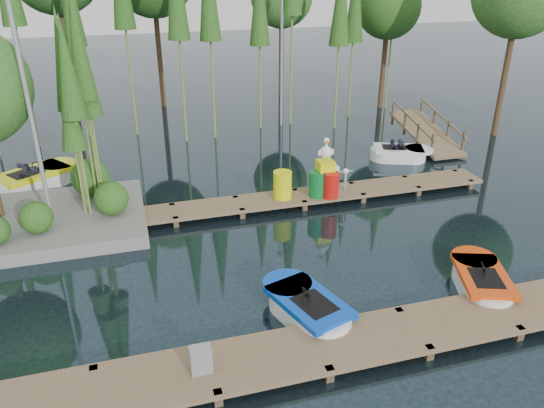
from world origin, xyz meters
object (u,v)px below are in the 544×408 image
object	(u,v)px
boat_yellow_far	(35,179)
drum_cluster	(326,178)
yellow_barrel	(283,185)
boat_blue	(307,309)
island	(5,123)
boat_red	(481,282)
utility_cabinet	(201,359)

from	to	relation	value
boat_yellow_far	drum_cluster	world-z (taller)	drum_cluster
yellow_barrel	drum_cluster	bearing A→B (deg)	-6.08
boat_yellow_far	drum_cluster	size ratio (longest dim) A/B	1.66
boat_blue	drum_cluster	bearing A→B (deg)	47.36
boat_yellow_far	drum_cluster	bearing A→B (deg)	-38.45
island	drum_cluster	world-z (taller)	island
island	boat_red	size ratio (longest dim) A/B	2.53
boat_red	yellow_barrel	distance (m)	6.71
utility_cabinet	yellow_barrel	xyz separation A→B (m)	(3.76, 7.00, 0.20)
boat_blue	boat_red	xyz separation A→B (m)	(4.38, -0.16, -0.01)
boat_red	utility_cabinet	world-z (taller)	utility_cabinet
boat_red	utility_cabinet	xyz separation A→B (m)	(-6.96, -1.12, 0.31)
yellow_barrel	drum_cluster	distance (m)	1.43
boat_blue	drum_cluster	distance (m)	6.18
island	drum_cluster	bearing A→B (deg)	-5.88
boat_blue	utility_cabinet	xyz separation A→B (m)	(-2.57, -1.28, 0.30)
yellow_barrel	boat_red	bearing A→B (deg)	-61.49
drum_cluster	yellow_barrel	bearing A→B (deg)	173.92
boat_red	drum_cluster	xyz separation A→B (m)	(-1.77, 5.73, 0.62)
island	utility_cabinet	bearing A→B (deg)	-63.03
island	boat_yellow_far	distance (m)	4.18
boat_blue	yellow_barrel	world-z (taller)	yellow_barrel
island	boat_yellow_far	size ratio (longest dim) A/B	2.14
utility_cabinet	yellow_barrel	bearing A→B (deg)	61.73
boat_red	yellow_barrel	bearing A→B (deg)	138.05
island	boat_yellow_far	world-z (taller)	island
island	boat_blue	size ratio (longest dim) A/B	2.43
drum_cluster	utility_cabinet	bearing A→B (deg)	-127.11
utility_cabinet	yellow_barrel	size ratio (longest dim) A/B	0.56
utility_cabinet	drum_cluster	world-z (taller)	drum_cluster
boat_blue	utility_cabinet	size ratio (longest dim) A/B	5.66
island	utility_cabinet	xyz separation A→B (m)	(3.96, -7.79, -2.64)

